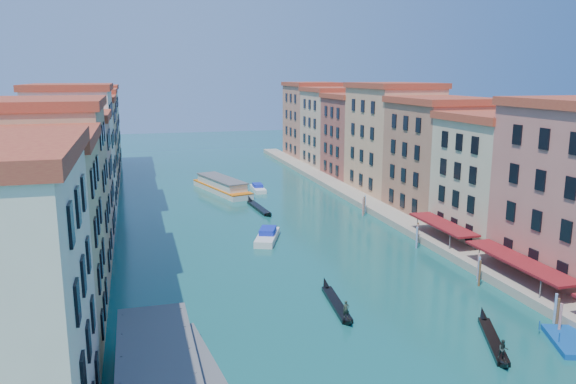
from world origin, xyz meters
name	(u,v)px	position (x,y,z in m)	size (l,w,h in m)	color
left_bank_palazzos	(71,161)	(-26.00, 64.68, 9.71)	(12.80, 128.40, 21.00)	beige
right_bank_palazzos	(407,148)	(30.00, 65.00, 9.75)	(12.80, 128.40, 21.00)	#9D443A
quay	(363,201)	(22.00, 65.00, 0.50)	(4.00, 140.00, 1.00)	#A59D85
restaurant_awnings	(522,263)	(22.19, 23.00, 2.99)	(3.20, 44.55, 3.12)	maroon
vaporetto_stop	(158,381)	(-16.00, 12.00, 1.44)	(5.40, 16.40, 3.65)	#5A5B5D
mooring_poles_right	(464,263)	(19.10, 28.80, 1.30)	(1.44, 54.24, 3.20)	brown
vaporetto_far	(222,186)	(-0.61, 81.91, 1.26)	(9.22, 19.20, 2.79)	silver
gondola_fore	(336,302)	(1.76, 24.06, 0.38)	(1.99, 11.19, 2.23)	black
gondola_right	(494,339)	(11.87, 13.00, 0.42)	(5.21, 10.39, 2.20)	black
gondola_far	(258,207)	(3.17, 66.09, 0.39)	(2.08, 13.31, 1.88)	black
motorboat_mid	(267,236)	(0.40, 47.80, 0.63)	(5.21, 8.23, 1.63)	silver
motorboat_far	(258,188)	(6.42, 81.01, 0.54)	(2.28, 6.74, 1.38)	white
blue_dock	(576,342)	(18.50, 11.03, 0.24)	(5.68, 6.77, 0.48)	#0D4795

